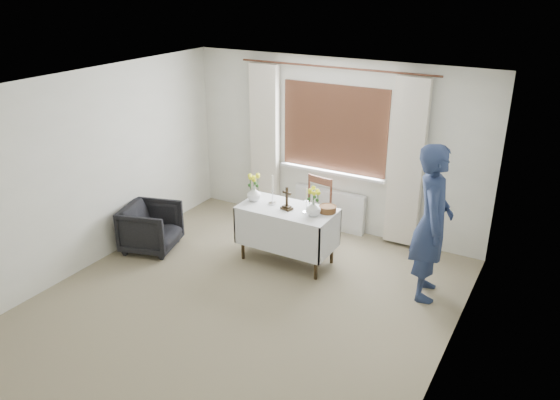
% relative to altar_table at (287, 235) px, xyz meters
% --- Properties ---
extents(ground, '(5.00, 5.00, 0.00)m').
position_rel_altar_table_xyz_m(ground, '(0.05, -1.21, -0.38)').
color(ground, gray).
rests_on(ground, ground).
extents(altar_table, '(1.24, 0.64, 0.76)m').
position_rel_altar_table_xyz_m(altar_table, '(0.00, 0.00, 0.00)').
color(altar_table, white).
rests_on(altar_table, ground).
extents(wooden_chair, '(0.50, 0.50, 0.94)m').
position_rel_altar_table_xyz_m(wooden_chair, '(0.03, 0.66, 0.09)').
color(wooden_chair, '#552C1D').
rests_on(wooden_chair, ground).
extents(armchair, '(0.88, 0.86, 0.64)m').
position_rel_altar_table_xyz_m(armchair, '(-1.79, -0.62, -0.06)').
color(armchair, black).
rests_on(armchair, ground).
extents(person, '(0.60, 0.77, 1.86)m').
position_rel_altar_table_xyz_m(person, '(1.82, 0.10, 0.55)').
color(person, navy).
rests_on(person, ground).
extents(radiator, '(1.10, 0.10, 0.60)m').
position_rel_altar_table_xyz_m(radiator, '(0.05, 1.21, -0.08)').
color(radiator, silver).
rests_on(radiator, ground).
extents(wooden_cross, '(0.16, 0.13, 0.30)m').
position_rel_altar_table_xyz_m(wooden_cross, '(0.01, -0.04, 0.53)').
color(wooden_cross, black).
rests_on(wooden_cross, altar_table).
extents(candlestick_left, '(0.14, 0.14, 0.40)m').
position_rel_altar_table_xyz_m(candlestick_left, '(-0.24, 0.03, 0.58)').
color(candlestick_left, white).
rests_on(candlestick_left, altar_table).
extents(candlestick_right, '(0.11, 0.11, 0.32)m').
position_rel_altar_table_xyz_m(candlestick_right, '(0.27, -0.00, 0.54)').
color(candlestick_right, white).
rests_on(candlestick_right, altar_table).
extents(flower_vase_left, '(0.22, 0.22, 0.20)m').
position_rel_altar_table_xyz_m(flower_vase_left, '(-0.50, 0.01, 0.48)').
color(flower_vase_left, white).
rests_on(flower_vase_left, altar_table).
extents(flower_vase_right, '(0.23, 0.23, 0.19)m').
position_rel_altar_table_xyz_m(flower_vase_right, '(0.39, -0.04, 0.48)').
color(flower_vase_right, white).
rests_on(flower_vase_right, altar_table).
extents(wicker_basket, '(0.25, 0.25, 0.08)m').
position_rel_altar_table_xyz_m(wicker_basket, '(0.50, 0.14, 0.42)').
color(wicker_basket, brown).
rests_on(wicker_basket, altar_table).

